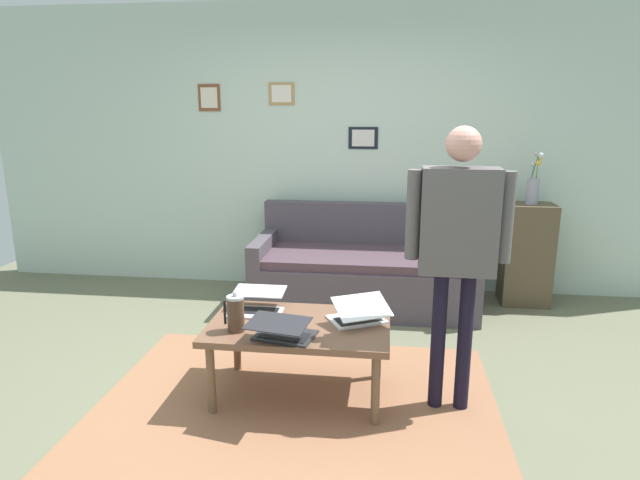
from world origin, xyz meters
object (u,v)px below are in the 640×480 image
Objects in this scene: french_press at (236,313)px; person_standing at (458,235)px; laptop_left at (359,315)px; laptop_right at (257,305)px; laptop_center at (283,331)px; flower_vase at (533,187)px; side_shelf at (526,254)px; couch at (365,272)px; coffee_table at (299,331)px.

person_standing is (-1.25, -0.13, 0.48)m from french_press.
laptop_left is 0.66m from laptop_right.
flower_vase is at bearing -130.91° from laptop_center.
side_shelf is at bearing -140.48° from laptop_right.
side_shelf is at bearing 14.95° from flower_vase.
couch is 1.60m from laptop_left.
side_shelf is (-1.77, -1.87, 0.04)m from coffee_table.
person_standing is (-1.20, 0.19, 0.54)m from laptop_right.
flower_vase is at bearing -128.12° from laptop_left.
laptop_center is at bearing 78.75° from couch.
couch is 1.93m from person_standing.
laptop_left is (-0.36, -0.07, 0.09)m from coffee_table.
laptop_right is 0.33m from french_press.
french_press is 0.15× the size of person_standing.
coffee_table is 2.66m from flower_vase.
flower_vase is at bearing -140.51° from laptop_right.
laptop_center is at bearing 49.13° from side_shelf.
coffee_table is at bearing 151.13° from laptop_right.
laptop_center is 0.24× the size of person_standing.
laptop_right is at bearing 67.34° from couch.
coffee_table is 2.81× the size of laptop_center.
person_standing is (0.87, 1.89, -0.01)m from flower_vase.
laptop_center is at bearing 49.09° from flower_vase.
coffee_table is at bearing -103.04° from laptop_center.
laptop_left reaches higher than laptop_center.
side_shelf reaches higher than laptop_center.
laptop_right is 0.73× the size of flower_vase.
laptop_right is at bearing -8.27° from laptop_left.
person_standing is at bearing -167.64° from laptop_center.
laptop_left is 1.09× the size of laptop_center.
laptop_center is 2.78m from side_shelf.
flower_vase reaches higher than laptop_right.
couch is 1.63m from laptop_right.
couch is 4.98× the size of laptop_center.
side_shelf is at bearing -130.87° from laptop_center.
laptop_left is at bearing -168.85° from coffee_table.
laptop_center is 1.12m from person_standing.
laptop_right is 1.37× the size of french_press.
french_press is 0.53× the size of flower_vase.
laptop_right is (0.30, -0.17, 0.09)m from coffee_table.
person_standing reaches higher than laptop_center.
laptop_center is 1.60× the size of french_press.
laptop_left is 0.51m from laptop_center.
side_shelf is 2.17m from person_standing.
flower_vase is (-2.07, -1.71, 0.56)m from laptop_right.
flower_vase is at bearing -114.54° from person_standing.
laptop_center is 0.47m from laptop_right.
french_press is 2.97m from flower_vase.
laptop_right reaches higher than coffee_table.
french_press is (0.29, -0.08, 0.06)m from laptop_center.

